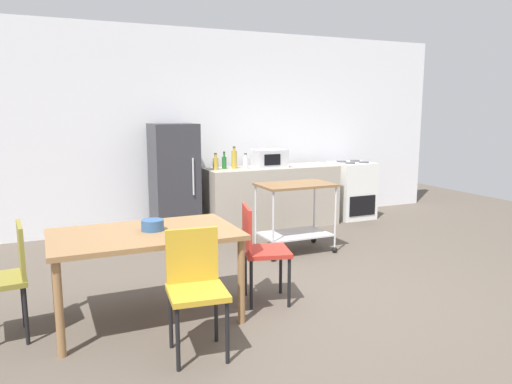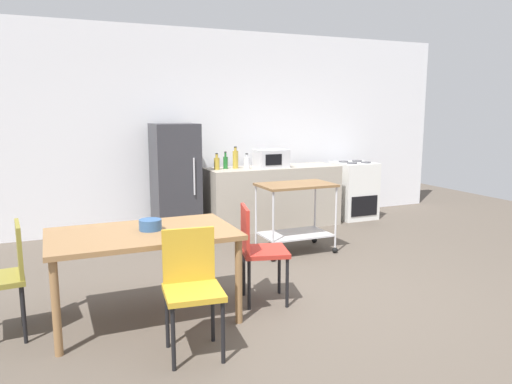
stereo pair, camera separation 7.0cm
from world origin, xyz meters
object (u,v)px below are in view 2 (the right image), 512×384
object	(u,v)px
chair_olive	(4,273)
kitchen_cart	(296,206)
refrigerator	(175,180)
bottle_soy_sauce	(217,163)
dining_table	(143,241)
chair_mustard	(192,283)
fruit_bowl	(150,225)
chair_red	(258,247)
bottle_hot_sauce	(225,162)
stove_oven	(354,190)
bottle_wine	(247,163)
microwave	(271,158)
bottle_sparkling_water	(235,159)

from	to	relation	value
chair_olive	kitchen_cart	bearing A→B (deg)	105.87
refrigerator	bottle_soy_sauce	size ratio (longest dim) A/B	6.69
dining_table	kitchen_cart	world-z (taller)	kitchen_cart
chair_mustard	fruit_bowl	distance (m)	0.79
chair_red	chair_mustard	xyz separation A→B (m)	(-0.80, -0.66, 0.00)
chair_olive	fruit_bowl	size ratio (longest dim) A/B	4.81
bottle_hot_sauce	stove_oven	bearing A→B (deg)	-1.30
chair_red	bottle_soy_sauce	size ratio (longest dim) A/B	3.84
bottle_wine	fruit_bowl	world-z (taller)	bottle_wine
bottle_wine	kitchen_cart	bearing A→B (deg)	-83.91
chair_mustard	microwave	size ratio (longest dim) A/B	1.93
stove_oven	bottle_hot_sauce	xyz separation A→B (m)	(-2.17, 0.05, 0.54)
kitchen_cart	refrigerator	bearing A→B (deg)	128.82
fruit_bowl	bottle_wine	bearing A→B (deg)	52.73
bottle_soy_sauce	fruit_bowl	xyz separation A→B (m)	(-1.44, -2.54, -0.20)
bottle_wine	microwave	xyz separation A→B (m)	(0.40, 0.03, 0.04)
bottle_wine	chair_mustard	bearing A→B (deg)	-118.50
bottle_soy_sauce	fruit_bowl	distance (m)	2.93
refrigerator	bottle_soy_sauce	distance (m)	0.62
bottle_soy_sauce	bottle_wine	distance (m)	0.43
chair_olive	bottle_wine	bearing A→B (deg)	124.39
stove_oven	bottle_soy_sauce	size ratio (longest dim) A/B	3.97
kitchen_cart	bottle_soy_sauce	distance (m)	1.50
chair_mustard	bottle_soy_sauce	world-z (taller)	bottle_soy_sauce
dining_table	bottle_soy_sauce	distance (m)	3.00
chair_red	bottle_hot_sauce	bearing A→B (deg)	0.40
bottle_sparkling_water	bottle_hot_sauce	bearing A→B (deg)	172.09
bottle_soy_sauce	bottle_hot_sauce	size ratio (longest dim) A/B	0.94
chair_red	refrigerator	xyz separation A→B (m)	(-0.08, 2.69, 0.26)
chair_red	bottle_wine	world-z (taller)	bottle_wine
chair_mustard	bottle_hot_sauce	size ratio (longest dim) A/B	3.63
bottle_sparkling_water	chair_red	bearing A→B (deg)	-106.81
chair_mustard	microwave	xyz separation A→B (m)	(2.12, 3.21, 0.51)
bottle_sparkling_water	bottle_soy_sauce	bearing A→B (deg)	-175.16
chair_red	kitchen_cart	size ratio (longest dim) A/B	0.98
bottle_hot_sauce	bottle_sparkling_water	bearing A→B (deg)	-7.91
chair_olive	bottle_wine	xyz separation A→B (m)	(2.97, 2.41, 0.47)
fruit_bowl	bottle_hot_sauce	bearing A→B (deg)	58.40
chair_mustard	bottle_wine	bearing A→B (deg)	67.85
dining_table	chair_olive	world-z (taller)	chair_olive
stove_oven	bottle_hot_sauce	world-z (taller)	bottle_hot_sauce
dining_table	microwave	distance (m)	3.44
chair_mustard	fruit_bowl	bearing A→B (deg)	107.24
bottle_hot_sauce	bottle_wine	world-z (taller)	bottle_hot_sauce
dining_table	refrigerator	bearing A→B (deg)	70.53
chair_red	microwave	world-z (taller)	microwave
chair_olive	microwave	xyz separation A→B (m)	(3.37, 2.44, 0.51)
bottle_wine	fruit_bowl	xyz separation A→B (m)	(-1.87, -2.45, -0.19)
refrigerator	chair_mustard	bearing A→B (deg)	-102.21
refrigerator	microwave	world-z (taller)	refrigerator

